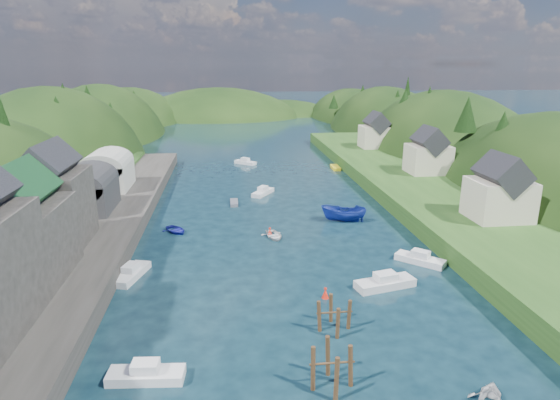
{
  "coord_description": "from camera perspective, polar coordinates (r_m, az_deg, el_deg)",
  "views": [
    {
      "loc": [
        -6.78,
        -30.87,
        21.27
      ],
      "look_at": [
        0.0,
        28.0,
        4.0
      ],
      "focal_mm": 30.0,
      "sensor_mm": 36.0,
      "label": 1
    }
  ],
  "objects": [
    {
      "name": "ground",
      "position": [
        83.89,
        -1.72,
        1.55
      ],
      "size": [
        600.0,
        600.0,
        0.0
      ],
      "primitive_type": "plane",
      "color": "black",
      "rests_on": "ground"
    },
    {
      "name": "hillside_left",
      "position": [
        116.31,
        -25.51,
        0.04
      ],
      "size": [
        44.0,
        245.56,
        52.0
      ],
      "color": "black",
      "rests_on": "ground"
    },
    {
      "name": "hillside_right",
      "position": [
        121.29,
        18.93,
        1.68
      ],
      "size": [
        36.0,
        245.56,
        48.0
      ],
      "color": "black",
      "rests_on": "ground"
    },
    {
      "name": "far_hills",
      "position": [
        207.52,
        -4.32,
        7.31
      ],
      "size": [
        103.0,
        68.0,
        44.0
      ],
      "color": "black",
      "rests_on": "ground"
    },
    {
      "name": "hill_trees",
      "position": [
        96.27,
        -2.49,
        10.19
      ],
      "size": [
        91.72,
        148.21,
        12.92
      ],
      "color": "black",
      "rests_on": "ground"
    },
    {
      "name": "quay_left",
      "position": [
        57.4,
        -23.67,
        -5.87
      ],
      "size": [
        12.0,
        110.0,
        2.0
      ],
      "primitive_type": "cube",
      "color": "#2D2B28",
      "rests_on": "ground"
    },
    {
      "name": "terrace_left_grass",
      "position": [
        59.79,
        -30.14,
        -5.62
      ],
      "size": [
        12.0,
        110.0,
        2.5
      ],
      "primitive_type": "cube",
      "color": "#234719",
      "rests_on": "ground"
    },
    {
      "name": "boat_sheds",
      "position": [
        74.21,
        -21.43,
        2.66
      ],
      "size": [
        7.0,
        21.0,
        7.5
      ],
      "color": "#2D2D30",
      "rests_on": "quay_left"
    },
    {
      "name": "terrace_right",
      "position": [
        80.22,
        17.01,
        1.03
      ],
      "size": [
        16.0,
        120.0,
        2.4
      ],
      "primitive_type": "cube",
      "color": "#234719",
      "rests_on": "ground"
    },
    {
      "name": "right_bank_cottages",
      "position": [
        87.87,
        16.94,
        5.43
      ],
      "size": [
        9.0,
        59.24,
        8.41
      ],
      "color": "beige",
      "rests_on": "terrace_right"
    },
    {
      "name": "piling_cluster_near",
      "position": [
        33.83,
        6.35,
        -19.97
      ],
      "size": [
        3.11,
        2.91,
        3.82
      ],
      "color": "#382314",
      "rests_on": "ground"
    },
    {
      "name": "piling_cluster_far",
      "position": [
        40.06,
        6.62,
        -14.13
      ],
      "size": [
        3.0,
        2.82,
        3.31
      ],
      "color": "#382314",
      "rests_on": "ground"
    },
    {
      "name": "channel_buoy_near",
      "position": [
        45.15,
        5.55,
        -11.26
      ],
      "size": [
        0.7,
        0.7,
        1.1
      ],
      "color": "red",
      "rests_on": "ground"
    },
    {
      "name": "channel_buoy_far",
      "position": [
        60.34,
        -1.25,
        -3.91
      ],
      "size": [
        0.7,
        0.7,
        1.1
      ],
      "color": "red",
      "rests_on": "ground"
    },
    {
      "name": "moored_boats",
      "position": [
        52.13,
        0.32,
        -6.99
      ],
      "size": [
        35.54,
        87.69,
        2.44
      ],
      "color": "silver",
      "rests_on": "ground"
    }
  ]
}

